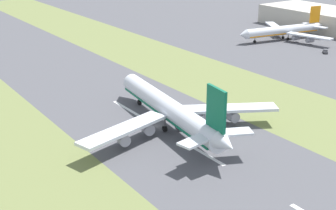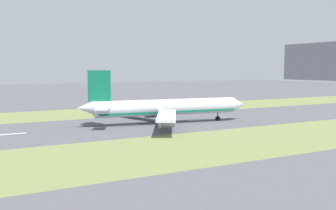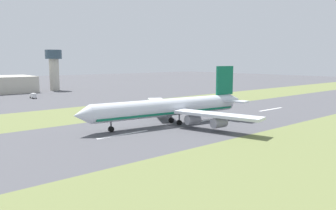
# 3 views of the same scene
# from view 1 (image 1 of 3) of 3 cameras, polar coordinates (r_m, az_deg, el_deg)

# --- Properties ---
(ground_plane) EXTENTS (800.00, 800.00, 0.00)m
(ground_plane) POSITION_cam_1_polar(r_m,az_deg,el_deg) (143.27, -1.37, -2.58)
(ground_plane) COLOR #4C4C51
(grass_median_west) EXTENTS (40.00, 600.00, 0.01)m
(grass_median_west) POSITION_cam_1_polar(r_m,az_deg,el_deg) (126.56, -18.72, -7.05)
(grass_median_west) COLOR olive
(grass_median_west) RESTS_ON ground
(grass_median_east) EXTENTS (40.00, 600.00, 0.01)m
(grass_median_east) POSITION_cam_1_polar(r_m,az_deg,el_deg) (170.54, 11.32, 0.89)
(grass_median_east) COLOR olive
(grass_median_east) RESTS_ON ground
(centreline_dash_mid) EXTENTS (1.20, 18.00, 0.01)m
(centreline_dash_mid) POSITION_cam_1_polar(r_m,az_deg,el_deg) (127.04, 4.21, -5.81)
(centreline_dash_mid) COLOR silver
(centreline_dash_mid) RESTS_ON ground
(centreline_dash_far) EXTENTS (1.20, 18.00, 0.01)m
(centreline_dash_far) POSITION_cam_1_polar(r_m,az_deg,el_deg) (157.33, -4.97, -0.47)
(centreline_dash_far) COLOR silver
(centreline_dash_far) RESTS_ON ground
(airplane_main_jet) EXTENTS (63.58, 67.14, 20.20)m
(airplane_main_jet) POSITION_cam_1_polar(r_m,az_deg,el_deg) (139.12, 0.36, -0.62)
(airplane_main_jet) COLOR silver
(airplane_main_jet) RESTS_ON ground
(airplane_parked_apron) EXTENTS (55.94, 52.82, 16.87)m
(airplane_parked_apron) POSITION_cam_1_polar(r_m,az_deg,el_deg) (264.39, 14.05, 8.81)
(airplane_parked_apron) COLOR silver
(airplane_parked_apron) RESTS_ON ground
(apron_car) EXTENTS (4.30, 4.46, 2.03)m
(apron_car) POSITION_cam_1_polar(r_m,az_deg,el_deg) (240.67, 18.63, 6.23)
(apron_car) COLOR #4C4C51
(apron_car) RESTS_ON ground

